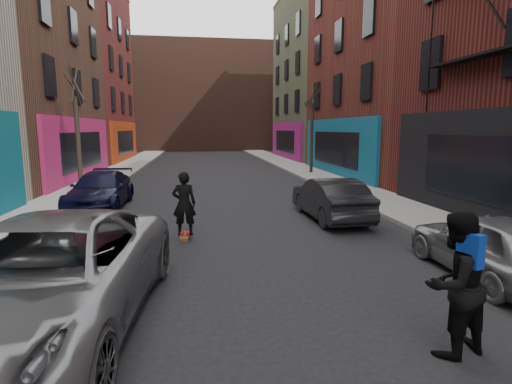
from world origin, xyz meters
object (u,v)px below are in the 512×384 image
object	(u,v)px
tree_right_far	(312,118)
skateboarder	(184,204)
tree_left_far	(77,118)
parked_right_far	(492,246)
parked_left_far	(45,278)
pedestrian	(455,284)
parked_left_end	(101,190)
skateboard	(185,237)
parked_right_end	(330,199)

from	to	relation	value
tree_right_far	skateboarder	size ratio (longest dim) A/B	4.00
tree_left_far	parked_right_far	world-z (taller)	tree_left_far
parked_left_far	parked_right_far	xyz separation A→B (m)	(7.80, 0.97, -0.16)
pedestrian	skateboarder	bearing A→B (deg)	-76.11
tree_right_far	skateboarder	bearing A→B (deg)	-118.21
parked_left_far	parked_left_end	distance (m)	9.65
parked_left_end	pedestrian	world-z (taller)	pedestrian
tree_left_far	pedestrian	xyz separation A→B (m)	(8.39, -14.26, -2.43)
tree_right_far	parked_left_end	size ratio (longest dim) A/B	1.50
tree_right_far	parked_left_end	distance (m)	14.59
skateboard	parked_left_end	bearing A→B (deg)	126.44
parked_left_far	skateboard	xyz separation A→B (m)	(1.81, 4.78, -0.77)
parked_left_far	tree_left_far	bearing A→B (deg)	108.07
skateboarder	tree_right_far	bearing A→B (deg)	-115.66
parked_right_end	tree_left_far	bearing A→B (deg)	-36.46
tree_right_far	pedestrian	bearing A→B (deg)	-101.19
parked_right_end	skateboarder	distance (m)	4.90
tree_left_far	skateboard	world-z (taller)	tree_left_far
parked_left_end	parked_right_end	xyz separation A→B (m)	(7.80, -3.10, 0.02)
skateboarder	pedestrian	distance (m)	7.08
tree_left_far	parked_left_far	bearing A→B (deg)	-76.94
parked_left_far	skateboarder	distance (m)	5.11
skateboarder	parked_right_far	bearing A→B (deg)	150.16
parked_left_end	parked_right_far	xyz separation A→B (m)	(9.20, -8.58, 0.01)
parked_left_far	skateboard	distance (m)	5.16
tree_right_far	skateboard	bearing A→B (deg)	-118.21
parked_left_far	parked_left_end	xyz separation A→B (m)	(-1.40, 9.55, -0.16)
tree_left_far	skateboarder	bearing A→B (deg)	-59.49
tree_right_far	parked_right_end	xyz separation A→B (m)	(-3.00, -12.49, -2.86)
parked_left_end	parked_left_far	bearing A→B (deg)	-80.28
tree_left_far	parked_left_far	xyz separation A→B (m)	(3.00, -12.93, -2.56)
parked_left_end	tree_right_far	bearing A→B (deg)	42.36
parked_left_far	skateboarder	size ratio (longest dim) A/B	3.47
tree_right_far	parked_right_end	distance (m)	13.15
parked_right_far	parked_right_end	world-z (taller)	parked_right_end
skateboard	skateboarder	size ratio (longest dim) A/B	0.47
tree_left_far	skateboard	bearing A→B (deg)	-59.49
tree_right_far	parked_right_far	xyz separation A→B (m)	(-1.60, -17.96, -2.86)
parked_right_end	pedestrian	xyz separation A→B (m)	(-1.01, -7.78, 0.28)
tree_left_far	parked_right_far	xyz separation A→B (m)	(10.80, -11.96, -2.71)
skateboard	pedestrian	size ratio (longest dim) A/B	0.42
parked_right_far	pedestrian	world-z (taller)	pedestrian
parked_right_end	skateboarder	bearing A→B (deg)	18.12
tree_right_far	parked_right_far	distance (m)	18.26
parked_right_far	pedestrian	bearing A→B (deg)	45.98
tree_right_far	pedestrian	distance (m)	20.82
parked_right_far	skateboard	world-z (taller)	parked_right_far
parked_left_end	pedestrian	xyz separation A→B (m)	(6.79, -10.88, 0.30)
tree_left_far	tree_right_far	bearing A→B (deg)	25.82
parked_left_far	skateboarder	xyz separation A→B (m)	(1.81, 4.78, 0.13)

